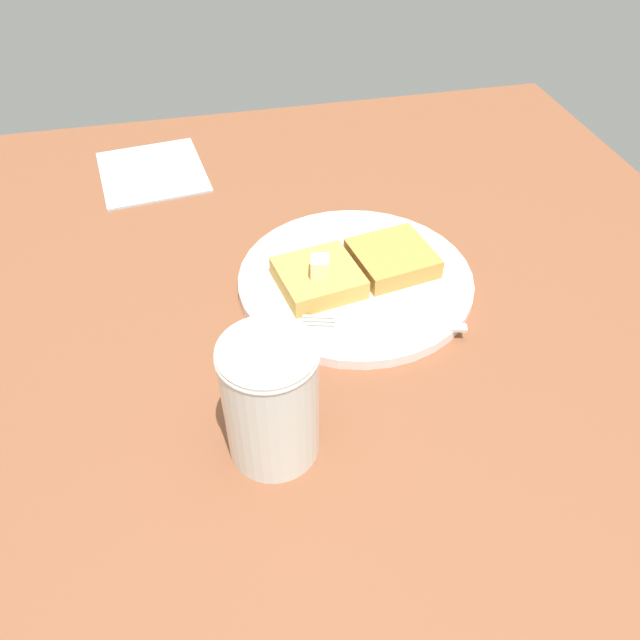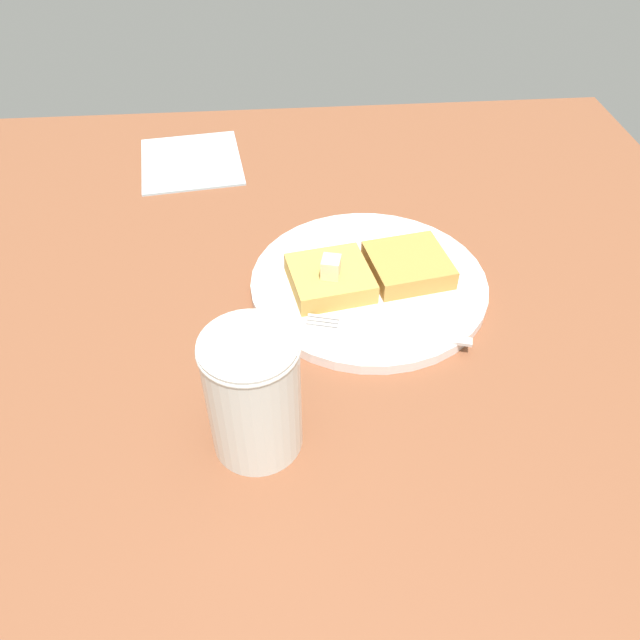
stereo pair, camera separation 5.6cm
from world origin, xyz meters
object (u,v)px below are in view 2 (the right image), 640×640
at_px(syrup_jar, 254,400).
at_px(fork, 377,330).
at_px(plate, 369,283).
at_px(napkin, 191,161).

bearing_deg(syrup_jar, fork, 42.92).
distance_m(plate, fork, 0.08).
height_order(plate, syrup_jar, syrup_jar).
bearing_deg(plate, napkin, 125.89).
distance_m(plate, napkin, 0.35).
xyz_separation_m(plate, fork, (-0.00, -0.08, 0.01)).
height_order(syrup_jar, napkin, syrup_jar).
bearing_deg(fork, syrup_jar, -137.08).
relative_size(fork, napkin, 1.05).
bearing_deg(napkin, plate, -54.11).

